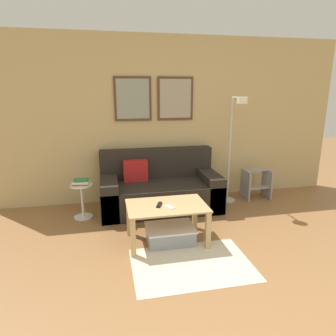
{
  "coord_description": "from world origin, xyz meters",
  "views": [
    {
      "loc": [
        -1.03,
        -1.58,
        1.76
      ],
      "look_at": [
        -0.32,
        1.78,
        0.85
      ],
      "focal_mm": 32.0,
      "sensor_mm": 36.0,
      "label": 1
    }
  ],
  "objects_px": {
    "coffee_table": "(167,212)",
    "cell_phone": "(170,207)",
    "floor_lamp": "(234,143)",
    "couch": "(159,189)",
    "side_table": "(82,198)",
    "book_stack": "(81,182)",
    "step_stool": "(256,183)",
    "remote_control": "(159,205)",
    "storage_bin": "(170,234)"
  },
  "relations": [
    {
      "from": "coffee_table",
      "to": "cell_phone",
      "type": "bearing_deg",
      "value": -75.49
    },
    {
      "from": "floor_lamp",
      "to": "cell_phone",
      "type": "xyz_separation_m",
      "value": [
        -1.21,
        -1.03,
        -0.51
      ]
    },
    {
      "from": "couch",
      "to": "side_table",
      "type": "relative_size",
      "value": 3.57
    },
    {
      "from": "book_stack",
      "to": "step_stool",
      "type": "xyz_separation_m",
      "value": [
        2.76,
        0.23,
        -0.27
      ]
    },
    {
      "from": "couch",
      "to": "side_table",
      "type": "bearing_deg",
      "value": -172.34
    },
    {
      "from": "side_table",
      "to": "cell_phone",
      "type": "relative_size",
      "value": 3.49
    },
    {
      "from": "floor_lamp",
      "to": "step_stool",
      "type": "height_order",
      "value": "floor_lamp"
    },
    {
      "from": "floor_lamp",
      "to": "step_stool",
      "type": "distance_m",
      "value": 0.9
    },
    {
      "from": "coffee_table",
      "to": "remote_control",
      "type": "xyz_separation_m",
      "value": [
        -0.09,
        -0.0,
        0.1
      ]
    },
    {
      "from": "cell_phone",
      "to": "coffee_table",
      "type": "bearing_deg",
      "value": 81.74
    },
    {
      "from": "cell_phone",
      "to": "floor_lamp",
      "type": "bearing_deg",
      "value": 17.68
    },
    {
      "from": "couch",
      "to": "coffee_table",
      "type": "xyz_separation_m",
      "value": [
        -0.11,
        -1.06,
        0.08
      ]
    },
    {
      "from": "coffee_table",
      "to": "storage_bin",
      "type": "distance_m",
      "value": 0.28
    },
    {
      "from": "couch",
      "to": "storage_bin",
      "type": "distance_m",
      "value": 1.1
    },
    {
      "from": "couch",
      "to": "floor_lamp",
      "type": "bearing_deg",
      "value": -4.77
    },
    {
      "from": "side_table",
      "to": "cell_phone",
      "type": "distance_m",
      "value": 1.43
    },
    {
      "from": "storage_bin",
      "to": "side_table",
      "type": "xyz_separation_m",
      "value": [
        -1.05,
        0.93,
        0.19
      ]
    },
    {
      "from": "step_stool",
      "to": "cell_phone",
      "type": "bearing_deg",
      "value": -145.02
    },
    {
      "from": "coffee_table",
      "to": "storage_bin",
      "type": "relative_size",
      "value": 1.64
    },
    {
      "from": "coffee_table",
      "to": "step_stool",
      "type": "relative_size",
      "value": 1.94
    },
    {
      "from": "couch",
      "to": "floor_lamp",
      "type": "xyz_separation_m",
      "value": [
        1.13,
        -0.09,
        0.68
      ]
    },
    {
      "from": "book_stack",
      "to": "step_stool",
      "type": "distance_m",
      "value": 2.78
    },
    {
      "from": "side_table",
      "to": "cell_phone",
      "type": "height_order",
      "value": "side_table"
    },
    {
      "from": "coffee_table",
      "to": "storage_bin",
      "type": "bearing_deg",
      "value": -35.19
    },
    {
      "from": "storage_bin",
      "to": "remote_control",
      "type": "height_order",
      "value": "remote_control"
    },
    {
      "from": "cell_phone",
      "to": "remote_control",
      "type": "bearing_deg",
      "value": 123.59
    },
    {
      "from": "side_table",
      "to": "step_stool",
      "type": "relative_size",
      "value": 1.03
    },
    {
      "from": "floor_lamp",
      "to": "cell_phone",
      "type": "bearing_deg",
      "value": -139.55
    },
    {
      "from": "couch",
      "to": "remote_control",
      "type": "height_order",
      "value": "couch"
    },
    {
      "from": "floor_lamp",
      "to": "remote_control",
      "type": "bearing_deg",
      "value": -143.9
    },
    {
      "from": "coffee_table",
      "to": "floor_lamp",
      "type": "xyz_separation_m",
      "value": [
        1.23,
        0.96,
        0.6
      ]
    },
    {
      "from": "coffee_table",
      "to": "couch",
      "type": "bearing_deg",
      "value": 84.32
    },
    {
      "from": "remote_control",
      "to": "step_stool",
      "type": "distance_m",
      "value": 2.17
    },
    {
      "from": "cell_phone",
      "to": "step_stool",
      "type": "bearing_deg",
      "value": 12.22
    },
    {
      "from": "cell_phone",
      "to": "side_table",
      "type": "bearing_deg",
      "value": 113.81
    },
    {
      "from": "floor_lamp",
      "to": "cell_phone",
      "type": "relative_size",
      "value": 11.79
    },
    {
      "from": "remote_control",
      "to": "cell_phone",
      "type": "xyz_separation_m",
      "value": [
        0.11,
        -0.07,
        -0.01
      ]
    },
    {
      "from": "book_stack",
      "to": "remote_control",
      "type": "relative_size",
      "value": 1.62
    },
    {
      "from": "coffee_table",
      "to": "remote_control",
      "type": "distance_m",
      "value": 0.13
    },
    {
      "from": "side_table",
      "to": "remote_control",
      "type": "bearing_deg",
      "value": -44.39
    },
    {
      "from": "coffee_table",
      "to": "cell_phone",
      "type": "distance_m",
      "value": 0.12
    },
    {
      "from": "couch",
      "to": "cell_phone",
      "type": "xyz_separation_m",
      "value": [
        -0.09,
        -1.13,
        0.17
      ]
    },
    {
      "from": "storage_bin",
      "to": "floor_lamp",
      "type": "bearing_deg",
      "value": 39.47
    },
    {
      "from": "cell_phone",
      "to": "step_stool",
      "type": "distance_m",
      "value": 2.12
    },
    {
      "from": "book_stack",
      "to": "remote_control",
      "type": "height_order",
      "value": "book_stack"
    },
    {
      "from": "storage_bin",
      "to": "cell_phone",
      "type": "xyz_separation_m",
      "value": [
        -0.02,
        -0.05,
        0.37
      ]
    },
    {
      "from": "storage_bin",
      "to": "book_stack",
      "type": "relative_size",
      "value": 2.32
    },
    {
      "from": "storage_bin",
      "to": "side_table",
      "type": "bearing_deg",
      "value": 138.45
    },
    {
      "from": "couch",
      "to": "step_stool",
      "type": "bearing_deg",
      "value": 2.83
    },
    {
      "from": "book_stack",
      "to": "remote_control",
      "type": "xyz_separation_m",
      "value": [
        0.93,
        -0.91,
        -0.06
      ]
    }
  ]
}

